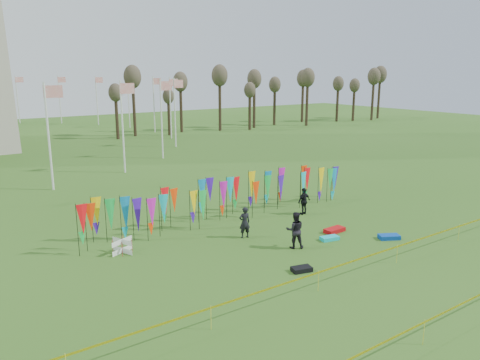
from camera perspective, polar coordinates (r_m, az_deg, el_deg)
ground at (r=22.92m, az=8.52°, el=-9.50°), size 160.00×160.00×0.00m
banner_row at (r=28.11m, az=-1.31°, el=-1.74°), size 18.64×0.64×2.43m
caution_tape_near at (r=20.78m, az=13.21°, el=-9.84°), size 26.00×0.02×0.90m
caution_tape_far at (r=18.28m, az=24.63°, el=-14.07°), size 26.00×0.02×0.90m
tree_line at (r=75.48m, az=3.56°, el=11.18°), size 53.92×1.92×7.84m
box_kite at (r=23.95m, az=-14.15°, el=-7.80°), size 0.67×0.67×0.74m
person_left at (r=25.14m, az=0.56°, el=-5.19°), size 0.71×0.58×1.72m
person_mid at (r=23.87m, az=6.72°, el=-6.07°), size 1.08×0.97×1.90m
person_right at (r=29.45m, az=7.81°, el=-2.57°), size 1.04×0.65×1.70m
kite_bag_turquoise at (r=25.50m, az=10.86°, el=-6.98°), size 1.06×0.67×0.20m
kite_bag_blue at (r=26.43m, az=17.72°, el=-6.62°), size 1.23×1.01×0.23m
kite_bag_red at (r=26.75m, az=11.44°, el=-6.00°), size 1.28×0.64×0.23m
kite_bag_black at (r=21.52m, az=7.51°, el=-10.72°), size 1.00×0.72×0.21m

